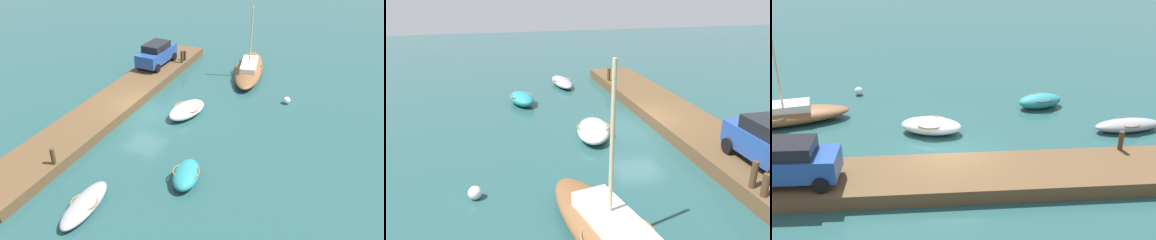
% 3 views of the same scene
% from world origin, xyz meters
% --- Properties ---
extents(ground_plane, '(84.00, 84.00, 0.00)m').
position_xyz_m(ground_plane, '(0.00, 0.00, 0.00)').
color(ground_plane, '#234C4C').
extents(dock_platform, '(22.56, 3.10, 0.60)m').
position_xyz_m(dock_platform, '(0.00, -2.06, 0.30)').
color(dock_platform, brown).
rests_on(dock_platform, ground_plane).
extents(sailboat_brown, '(7.84, 3.49, 5.34)m').
position_xyz_m(sailboat_brown, '(-8.81, 4.43, 0.47)').
color(sailboat_brown, brown).
rests_on(sailboat_brown, ground_plane).
extents(rowboat_grey, '(3.50, 1.46, 0.58)m').
position_xyz_m(rowboat_grey, '(9.09, 2.25, 0.30)').
color(rowboat_grey, '#939399').
rests_on(rowboat_grey, ground_plane).
extents(rowboat_white, '(3.29, 2.18, 0.76)m').
position_xyz_m(rowboat_white, '(-0.77, 2.77, 0.39)').
color(rowboat_white, white).
rests_on(rowboat_white, ground_plane).
extents(dinghy_teal, '(2.72, 1.81, 0.75)m').
position_xyz_m(dinghy_teal, '(5.35, 5.54, 0.38)').
color(dinghy_teal, teal).
rests_on(dinghy_teal, ground_plane).
extents(mooring_post_west, '(0.22, 0.22, 0.79)m').
position_xyz_m(mooring_post_west, '(-8.09, -0.76, 0.99)').
color(mooring_post_west, '#47331E').
rests_on(mooring_post_west, dock_platform).
extents(mooring_post_mid_west, '(0.21, 0.21, 0.95)m').
position_xyz_m(mooring_post_mid_west, '(-7.52, -0.76, 1.08)').
color(mooring_post_mid_west, '#47331E').
rests_on(mooring_post_mid_west, dock_platform).
extents(mooring_post_mid_east, '(0.22, 0.22, 0.87)m').
position_xyz_m(mooring_post_mid_east, '(7.49, -0.76, 1.04)').
color(mooring_post_mid_east, '#47331E').
rests_on(mooring_post_mid_east, dock_platform).
extents(marker_buoy, '(0.47, 0.47, 0.47)m').
position_xyz_m(marker_buoy, '(-5.00, 8.24, 0.24)').
color(marker_buoy, silver).
rests_on(marker_buoy, ground_plane).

